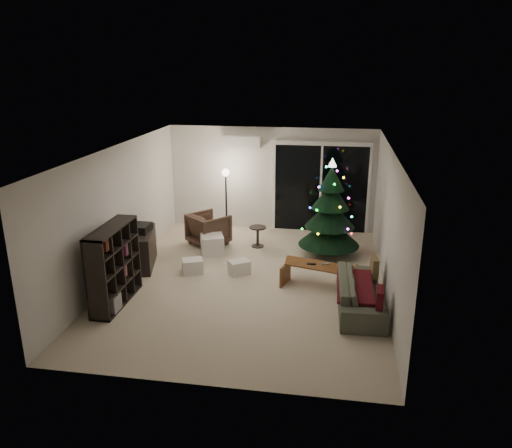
{
  "coord_description": "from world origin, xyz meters",
  "views": [
    {
      "loc": [
        1.54,
        -8.52,
        3.97
      ],
      "look_at": [
        0.1,
        0.3,
        1.05
      ],
      "focal_mm": 35.0,
      "sensor_mm": 36.0,
      "label": 1
    }
  ],
  "objects": [
    {
      "name": "coffee_table",
      "position": [
        1.33,
        0.01,
        0.21
      ],
      "size": [
        1.4,
        0.81,
        0.42
      ],
      "primitive_type": null,
      "rotation": [
        0.0,
        0.0,
        -0.28
      ],
      "color": "brown",
      "rests_on": "floor"
    },
    {
      "name": "cushion_a",
      "position": [
        2.3,
        -0.1,
        0.49
      ],
      "size": [
        0.14,
        0.37,
        0.36
      ],
      "primitive_type": "cube",
      "rotation": [
        0.0,
        0.0,
        0.09
      ],
      "color": "olive",
      "rests_on": "sofa"
    },
    {
      "name": "bookshelf",
      "position": [
        -2.25,
        -1.23,
        0.69
      ],
      "size": [
        0.87,
        1.4,
        1.38
      ],
      "primitive_type": null,
      "rotation": [
        0.0,
        0.0,
        -0.41
      ],
      "color": "black",
      "rests_on": "floor"
    },
    {
      "name": "ottoman",
      "position": [
        -1.02,
        1.27,
        0.21
      ],
      "size": [
        0.6,
        0.6,
        0.42
      ],
      "primitive_type": "cube",
      "rotation": [
        0.0,
        0.0,
        0.35
      ],
      "color": "silver",
      "rests_on": "floor"
    },
    {
      "name": "media_cabinet",
      "position": [
        -2.25,
        0.39,
        0.37
      ],
      "size": [
        0.71,
        1.24,
        0.73
      ],
      "primitive_type": "cube",
      "rotation": [
        0.0,
        0.0,
        0.24
      ],
      "color": "black",
      "rests_on": "floor"
    },
    {
      "name": "stereo",
      "position": [
        -2.25,
        0.39,
        0.81
      ],
      "size": [
        0.37,
        0.44,
        0.16
      ],
      "primitive_type": "cube",
      "color": "black",
      "rests_on": "media_cabinet"
    },
    {
      "name": "remote_a",
      "position": [
        1.18,
        0.01,
        0.43
      ],
      "size": [
        0.16,
        0.05,
        0.02
      ],
      "primitive_type": "cube",
      "color": "black",
      "rests_on": "coffee_table"
    },
    {
      "name": "sofa_throw",
      "position": [
        1.95,
        -0.75,
        0.4
      ],
      "size": [
        0.58,
        1.35,
        0.04
      ],
      "primitive_type": "cube",
      "color": "#48070D",
      "rests_on": "sofa"
    },
    {
      "name": "armchair",
      "position": [
        -1.24,
        1.85,
        0.36
      ],
      "size": [
        1.1,
        1.11,
        0.72
      ],
      "primitive_type": "imported",
      "rotation": [
        0.0,
        0.0,
        2.45
      ],
      "color": "brown",
      "rests_on": "floor"
    },
    {
      "name": "cushion_b",
      "position": [
        2.3,
        -1.4,
        0.49
      ],
      "size": [
        0.13,
        0.37,
        0.36
      ],
      "primitive_type": "cube",
      "rotation": [
        0.0,
        0.0,
        -0.07
      ],
      "color": "#48070D",
      "rests_on": "sofa"
    },
    {
      "name": "room",
      "position": [
        0.46,
        1.49,
        1.02
      ],
      "size": [
        6.5,
        7.51,
        2.6
      ],
      "color": "beige",
      "rests_on": "ground"
    },
    {
      "name": "side_table",
      "position": [
        -0.12,
        1.87,
        0.23
      ],
      "size": [
        0.48,
        0.48,
        0.47
      ],
      "primitive_type": "cylinder",
      "rotation": [
        0.0,
        0.0,
        -0.36
      ],
      "color": "black",
      "rests_on": "floor"
    },
    {
      "name": "sofa",
      "position": [
        2.05,
        -0.75,
        0.27
      ],
      "size": [
        0.8,
        1.9,
        0.55
      ],
      "primitive_type": "imported",
      "rotation": [
        0.0,
        0.0,
        1.6
      ],
      "color": "#444642",
      "rests_on": "floor"
    },
    {
      "name": "cardboard_box_b",
      "position": [
        -0.24,
        0.32,
        0.13
      ],
      "size": [
        0.48,
        0.46,
        0.27
      ],
      "primitive_type": "cube",
      "rotation": [
        0.0,
        0.0,
        0.59
      ],
      "color": "white",
      "rests_on": "floor"
    },
    {
      "name": "floor_lamp",
      "position": [
        -0.99,
        2.6,
        0.77
      ],
      "size": [
        0.25,
        0.25,
        1.53
      ],
      "primitive_type": "cylinder",
      "color": "black",
      "rests_on": "floor"
    },
    {
      "name": "cardboard_box_a",
      "position": [
        -1.15,
        0.21,
        0.14
      ],
      "size": [
        0.48,
        0.43,
        0.28
      ],
      "primitive_type": "cube",
      "rotation": [
        0.0,
        0.0,
        0.38
      ],
      "color": "white",
      "rests_on": "floor"
    },
    {
      "name": "remote_b",
      "position": [
        1.43,
        0.06,
        0.43
      ],
      "size": [
        0.16,
        0.09,
        0.02
      ],
      "primitive_type": "cube",
      "rotation": [
        0.0,
        0.0,
        0.35
      ],
      "color": "slate",
      "rests_on": "coffee_table"
    },
    {
      "name": "christmas_tree",
      "position": [
        1.46,
        1.62,
        1.05
      ],
      "size": [
        1.56,
        1.56,
        2.1
      ],
      "primitive_type": "cone",
      "rotation": [
        0.0,
        0.0,
        -0.23
      ],
      "color": "black",
      "rests_on": "floor"
    }
  ]
}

